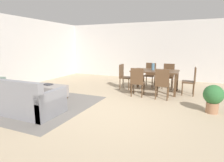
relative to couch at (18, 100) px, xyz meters
name	(u,v)px	position (x,y,z in m)	size (l,w,h in m)	color
ground_plane	(113,111)	(2.13, 0.97, -0.29)	(10.80, 10.80, 0.00)	tan
wall_back	(153,51)	(2.13, 5.97, 1.06)	(9.00, 0.12, 2.70)	beige
wall_left	(2,53)	(-2.37, 1.47, 1.06)	(0.12, 11.00, 2.70)	beige
area_rug	(37,104)	(-0.04, 0.61, -0.29)	(3.00, 2.80, 0.01)	slate
couch	(18,100)	(0.00, 0.00, 0.00)	(2.17, 0.91, 0.86)	gray
ottoman_table	(49,91)	(-0.08, 1.17, -0.05)	(1.04, 0.58, 0.42)	gray
dining_table	(155,73)	(2.71, 3.34, 0.38)	(1.56, 0.97, 0.76)	#513823
dining_chair_near_left	(137,80)	(2.32, 2.49, 0.23)	(0.42, 0.42, 0.92)	#513823
dining_chair_near_right	(162,83)	(3.09, 2.47, 0.23)	(0.41, 0.41, 0.92)	#513823
dining_chair_far_left	(150,73)	(2.36, 4.23, 0.23)	(0.43, 0.43, 0.92)	#513823
dining_chair_far_right	(168,74)	(3.07, 4.16, 0.23)	(0.41, 0.41, 0.92)	#513823
dining_chair_head_east	(191,79)	(3.89, 3.35, 0.23)	(0.41, 0.41, 0.92)	#513823
dining_chair_head_west	(124,75)	(1.56, 3.35, 0.23)	(0.40, 0.40, 0.92)	#513823
vase_centerpiece	(153,67)	(2.63, 3.38, 0.59)	(0.10, 0.10, 0.24)	slate
book_on_ottoman	(48,84)	(-0.15, 1.22, 0.14)	(0.26, 0.20, 0.03)	#333338
potted_plant	(213,97)	(4.39, 1.79, 0.11)	(0.46, 0.46, 0.69)	#996B4C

